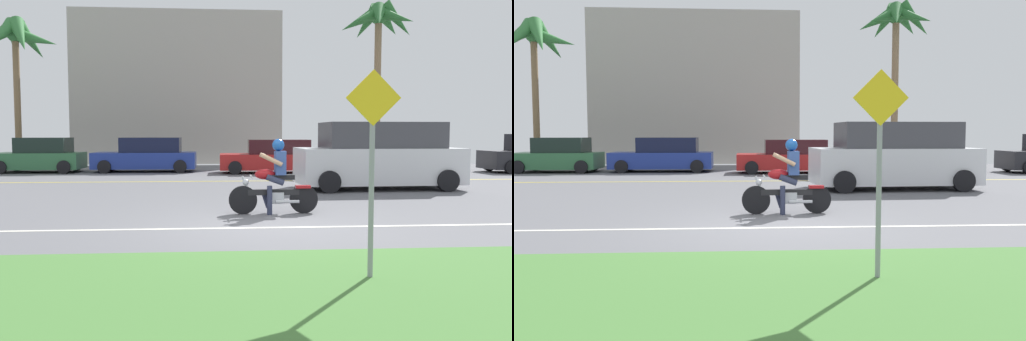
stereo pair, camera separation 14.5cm
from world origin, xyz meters
The scene contains 14 objects.
ground centered at (0.00, 3.00, -0.02)m, with size 56.00×30.00×0.04m, color slate.
grass_median centered at (0.00, -4.10, 0.03)m, with size 56.00×3.80×0.06m, color #477A38.
lane_line_near centered at (0.00, -0.17, 0.00)m, with size 50.40×0.12×0.01m, color silver.
lane_line_far centered at (0.00, 8.81, 0.00)m, with size 50.40×0.12×0.01m, color yellow.
motorcyclist centered at (0.26, 1.43, 0.67)m, with size 1.88×0.62×1.58m.
suv_nearby centered at (3.98, 6.05, 0.98)m, with size 5.10×2.38×2.02m.
parked_car_0 centered at (-8.56, 13.58, 0.70)m, with size 3.62×2.03×1.50m.
parked_car_1 centered at (-4.02, 13.60, 0.71)m, with size 4.42×1.91×1.50m.
parked_car_2 centered at (1.50, 12.58, 0.67)m, with size 4.49×2.03×1.42m.
parked_car_3 centered at (7.80, 13.50, 0.69)m, with size 3.83×2.18×1.48m.
palm_tree_0 centered at (6.94, 15.63, 6.88)m, with size 3.75×3.79×8.18m.
palm_tree_1 centered at (-10.13, 15.44, 5.81)m, with size 3.86×3.80×6.98m.
street_sign centered at (0.80, -3.59, 1.46)m, with size 0.62×0.06×2.39m.
building_far centered at (-3.10, 21.00, 4.18)m, with size 11.49×4.00×8.37m, color #A8A399.
Camera 1 is at (-0.92, -9.20, 1.69)m, focal length 35.93 mm.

